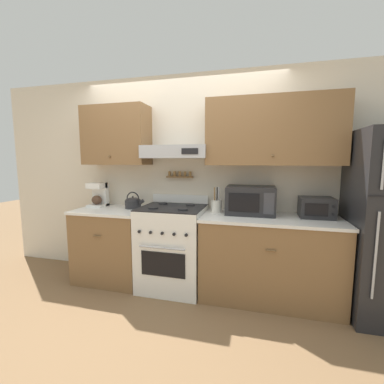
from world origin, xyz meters
TOP-DOWN VIEW (x-y plane):
  - ground_plane at (0.00, 0.00)m, footprint 16.00×16.00m
  - wall_back at (0.13, 0.63)m, footprint 5.20×0.46m
  - counter_left at (-0.79, 0.34)m, footprint 0.85×0.67m
  - counter_right at (1.09, 0.34)m, footprint 1.45×0.67m
  - stove_range at (0.00, 0.33)m, footprint 0.73×0.69m
  - tea_kettle at (-0.56, 0.44)m, footprint 0.25×0.20m
  - coffee_maker at (-1.07, 0.47)m, footprint 0.20×0.22m
  - microwave at (0.88, 0.46)m, footprint 0.53×0.39m
  - utensil_crock at (0.50, 0.44)m, footprint 0.12×0.12m
  - toaster_oven at (1.56, 0.44)m, footprint 0.34×0.29m

SIDE VIEW (x-z plane):
  - ground_plane at x=0.00m, z-range 0.00..0.00m
  - counter_right at x=1.09m, z-range 0.00..0.91m
  - counter_left at x=-0.79m, z-range 0.00..0.91m
  - stove_range at x=0.00m, z-range -0.05..1.02m
  - tea_kettle at x=-0.56m, z-range 0.87..1.08m
  - utensil_crock at x=0.50m, z-range 0.83..1.13m
  - toaster_oven at x=1.56m, z-range 0.91..1.12m
  - coffee_maker at x=-1.07m, z-range 0.90..1.21m
  - microwave at x=0.88m, z-range 0.91..1.22m
  - wall_back at x=0.13m, z-range 0.19..2.74m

